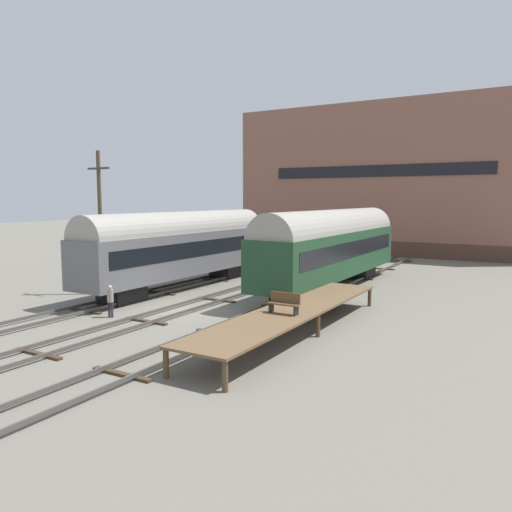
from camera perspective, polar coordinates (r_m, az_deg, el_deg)
The scene contains 11 objects.
ground_plane at distance 27.45m, azimuth -8.20°, elevation -6.16°, with size 200.00×200.00×0.00m, color #6B665B.
track_left at distance 30.36m, azimuth -14.84°, elevation -4.81°, with size 2.60×60.00×0.26m.
track_middle at distance 27.42m, azimuth -8.21°, elevation -5.87°, with size 2.60×60.00×0.26m.
track_right at distance 24.94m, azimuth -0.10°, elevation -7.06°, with size 2.60×60.00×0.26m.
train_car_grey at distance 33.91m, azimuth -8.52°, elevation 1.30°, with size 2.93×16.97×5.16m.
train_car_green at distance 33.38m, azimuth 8.66°, elevation 1.33°, with size 3.07×17.78×5.30m.
station_platform at distance 22.53m, azimuth 4.30°, elevation -6.24°, with size 2.69×14.84×1.12m.
bench at distance 21.47m, azimuth 3.26°, elevation -5.31°, with size 1.40×0.40×0.91m.
person_worker at distance 26.46m, azimuth -16.31°, elevation -4.63°, with size 0.32×0.32×1.67m.
utility_pole at distance 32.70m, azimuth -17.37°, elevation 3.86°, with size 1.80×0.24×8.95m.
warehouse_building at distance 58.81m, azimuth 14.97°, elevation 8.36°, with size 32.66×10.10×16.13m.
Camera 1 is at (16.77, -20.87, 6.03)m, focal length 35.00 mm.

